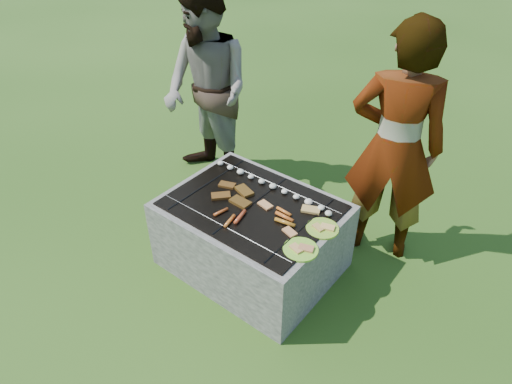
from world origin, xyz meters
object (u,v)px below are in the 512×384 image
Objects in this scene: fire_pit at (252,238)px; cook at (395,148)px; bystander at (207,92)px; plate_far at (323,228)px; plate_near at (301,249)px.

cook is (0.70, 0.84, 0.69)m from fire_pit.
fire_pit is 1.50m from bystander.
plate_far and plate_near have the same top height.
bystander reaches higher than fire_pit.
bystander is at bearing -16.82° from cook.
plate_near is at bearing -90.06° from plate_far.
bystander is (-1.68, 0.91, 0.36)m from plate_near.
cook reaches higher than fire_pit.
fire_pit is 5.16× the size of plate_near.
bystander is at bearing 159.38° from plate_far.
plate_far is at bearing 59.27° from cook.
cook is (0.14, 1.02, 0.36)m from plate_near.
plate_far is 1.18× the size of plate_near.
fire_pit is 0.67× the size of bystander.
bystander is (-1.12, 0.73, 0.69)m from fire_pit.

